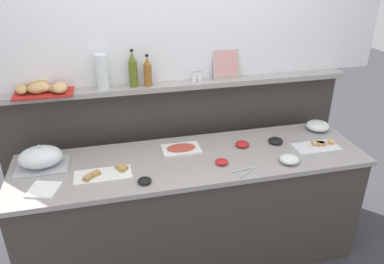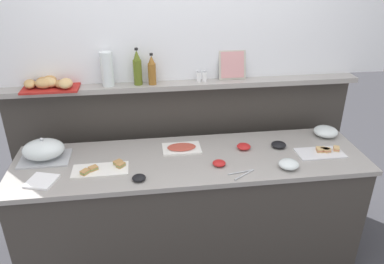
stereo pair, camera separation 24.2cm
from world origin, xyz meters
TOP-DOWN VIEW (x-y plane):
  - ground_plane at (0.00, 0.60)m, footprint 12.00×12.00m
  - buffet_counter at (0.00, 0.00)m, footprint 2.48×0.69m
  - back_ledge_unit at (0.00, 0.52)m, footprint 2.77×0.22m
  - sandwich_platter_rear at (-0.62, -0.08)m, footprint 0.37×0.17m
  - sandwich_platter_front at (0.95, -0.06)m, footprint 0.34×0.18m
  - cold_cuts_platter at (-0.05, 0.14)m, footprint 0.28×0.18m
  - serving_cloche at (-1.02, 0.12)m, footprint 0.34×0.24m
  - glass_bowl_large at (1.10, 0.21)m, footprint 0.19×0.19m
  - glass_bowl_medium at (0.63, -0.22)m, footprint 0.14×0.14m
  - condiment_bowl_cream at (0.67, 0.08)m, footprint 0.11×0.11m
  - condiment_bowl_teal at (-0.37, -0.23)m, footprint 0.09×0.09m
  - condiment_bowl_dark at (0.40, 0.09)m, footprint 0.10×0.10m
  - condiment_bowl_red at (0.18, -0.12)m, footprint 0.09×0.09m
  - serving_tongs at (0.31, -0.25)m, footprint 0.19×0.11m
  - napkin_stack at (-0.98, -0.17)m, footprint 0.21×0.21m
  - olive_oil_bottle at (-0.34, 0.44)m, footprint 0.06×0.06m
  - vinegar_bottle_amber at (-0.24, 0.43)m, footprint 0.06×0.06m
  - salt_shaker at (0.12, 0.45)m, footprint 0.03×0.03m
  - pepper_shaker at (0.16, 0.45)m, footprint 0.03×0.03m
  - bread_basket at (-0.98, 0.44)m, footprint 0.40×0.27m
  - framed_picture at (0.39, 0.49)m, footprint 0.21×0.07m
  - water_carafe at (-0.56, 0.45)m, footprint 0.09×0.09m

SIDE VIEW (x-z plane):
  - ground_plane at x=0.00m, z-range 0.00..0.00m
  - buffet_counter at x=0.00m, z-range 0.00..0.90m
  - back_ledge_unit at x=0.00m, z-range 0.03..1.34m
  - serving_tongs at x=0.31m, z-range 0.89..0.91m
  - napkin_stack at x=-0.98m, z-range 0.89..0.91m
  - cold_cuts_platter at x=-0.05m, z-range 0.89..0.91m
  - sandwich_platter_rear at x=-0.62m, z-range 0.89..0.92m
  - sandwich_platter_front at x=0.95m, z-range 0.89..0.92m
  - condiment_bowl_teal at x=-0.37m, z-range 0.89..0.93m
  - condiment_bowl_red at x=0.18m, z-range 0.89..0.93m
  - condiment_bowl_dark at x=0.40m, z-range 0.89..0.93m
  - condiment_bowl_cream at x=0.67m, z-range 0.89..0.93m
  - glass_bowl_medium at x=0.63m, z-range 0.89..0.95m
  - glass_bowl_large at x=1.10m, z-range 0.89..0.97m
  - serving_cloche at x=-1.02m, z-range 0.88..1.05m
  - bread_basket at x=-0.98m, z-range 1.30..1.39m
  - salt_shaker at x=0.12m, z-range 1.30..1.39m
  - pepper_shaker at x=0.16m, z-range 1.30..1.39m
  - vinegar_bottle_amber at x=-0.24m, z-range 1.29..1.53m
  - framed_picture at x=0.39m, z-range 1.30..1.53m
  - olive_oil_bottle at x=-0.34m, z-range 1.29..1.57m
  - water_carafe at x=-0.56m, z-range 1.31..1.56m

